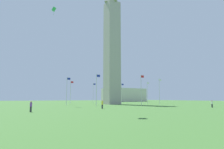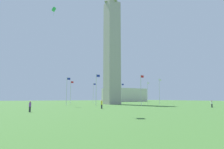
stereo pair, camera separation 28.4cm
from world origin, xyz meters
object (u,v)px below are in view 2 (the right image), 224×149
at_px(person_white_shirt, 212,104).
at_px(distant_building, 124,95).
at_px(flagpole_s, 67,90).
at_px(person_yellow_shirt, 102,104).
at_px(flagpole_w, 141,89).
at_px(flagpole_n, 148,92).
at_px(flagpole_se, 71,91).
at_px(person_purple_shirt, 30,106).
at_px(flagpole_e, 93,92).
at_px(flagpole_nw, 159,90).
at_px(flagpole_sw, 96,88).
at_px(obelisk_monument, 112,45).
at_px(flagpole_ne, 122,92).
at_px(kite_green_box, 54,9).

distance_m(person_white_shirt, distant_building, 80.06).
bearing_deg(flagpole_s, person_yellow_shirt, -88.52).
bearing_deg(person_white_shirt, flagpole_w, -10.30).
relative_size(flagpole_n, flagpole_se, 1.00).
relative_size(person_yellow_shirt, person_purple_shirt, 1.06).
bearing_deg(flagpole_e, distant_building, 39.19).
height_order(person_purple_shirt, person_white_shirt, person_purple_shirt).
bearing_deg(flagpole_w, flagpole_s, 135.00).
bearing_deg(flagpole_nw, flagpole_sw, 180.00).
bearing_deg(flagpole_nw, distant_building, 67.50).
distance_m(person_yellow_shirt, person_white_shirt, 24.93).
xyz_separation_m(obelisk_monument, flagpole_se, (-11.37, 11.42, -16.55)).
bearing_deg(flagpole_sw, flagpole_se, 90.00).
bearing_deg(obelisk_monument, flagpole_ne, 44.86).
relative_size(obelisk_monument, kite_green_box, 15.17).
bearing_deg(flagpole_nw, flagpole_s, 157.50).
bearing_deg(flagpole_se, flagpole_ne, -0.00).
distance_m(obelisk_monument, kite_green_box, 22.89).
bearing_deg(flagpole_sw, flagpole_w, -22.50).
bearing_deg(flagpole_se, flagpole_s, -112.50).
xyz_separation_m(person_purple_shirt, distant_building, (63.53, 69.90, 3.37)).
bearing_deg(flagpole_w, flagpole_se, 112.50).
height_order(flagpole_w, kite_green_box, kite_green_box).
relative_size(flagpole_ne, distant_building, 0.33).
height_order(obelisk_monument, flagpole_sw, obelisk_monument).
height_order(flagpole_ne, flagpole_s, same).
distance_m(flagpole_se, person_white_shirt, 46.98).
height_order(flagpole_e, flagpole_nw, same).
xyz_separation_m(flagpole_sw, person_purple_shirt, (-17.61, -14.20, -3.85)).
bearing_deg(flagpole_n, person_white_shirt, -104.69).
height_order(flagpole_s, flagpole_nw, same).
bearing_deg(flagpole_sw, flagpole_s, 112.50).
bearing_deg(flagpole_n, flagpole_sw, -157.50).
bearing_deg(flagpole_s, flagpole_ne, 22.50).
bearing_deg(kite_green_box, flagpole_ne, 15.34).
relative_size(person_white_shirt, distant_building, 0.06).
distance_m(flagpole_n, kite_green_box, 45.28).
xyz_separation_m(flagpole_sw, person_white_shirt, (19.40, -19.77, -3.89)).
height_order(flagpole_e, person_yellow_shirt, flagpole_e).
distance_m(flagpole_e, person_purple_shirt, 51.02).
relative_size(flagpole_s, flagpole_nw, 1.00).
distance_m(flagpole_w, person_yellow_shirt, 17.41).
height_order(flagpole_ne, flagpole_nw, same).
bearing_deg(person_white_shirt, flagpole_se, -13.76).
distance_m(flagpole_w, kite_green_box, 38.37).
bearing_deg(flagpole_nw, person_yellow_shirt, -156.80).
bearing_deg(kite_green_box, flagpole_nw, -23.76).
bearing_deg(flagpole_ne, distant_building, 54.92).
xyz_separation_m(flagpole_n, flagpole_nw, (-4.73, -11.42, 0.00)).
distance_m(flagpole_n, flagpole_sw, 29.85).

